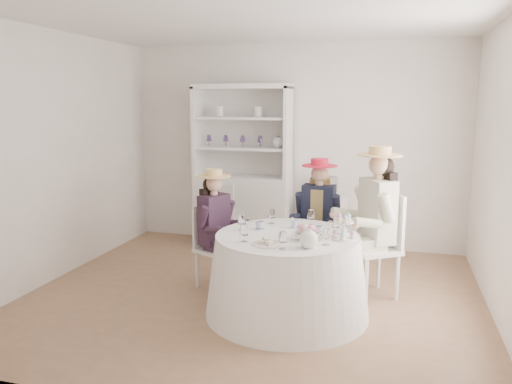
# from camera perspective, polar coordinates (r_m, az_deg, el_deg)

# --- Properties ---
(ground) EXTENTS (4.50, 4.50, 0.00)m
(ground) POSITION_cam_1_polar(r_m,az_deg,el_deg) (5.18, -0.30, -11.70)
(ground) COLOR brown
(ground) RESTS_ON ground
(ceiling) EXTENTS (4.50, 4.50, 0.00)m
(ceiling) POSITION_cam_1_polar(r_m,az_deg,el_deg) (4.86, -0.34, 19.29)
(ceiling) COLOR white
(ceiling) RESTS_ON wall_back
(wall_back) EXTENTS (4.50, 0.00, 4.50)m
(wall_back) POSITION_cam_1_polar(r_m,az_deg,el_deg) (6.77, 4.35, 5.27)
(wall_back) COLOR silver
(wall_back) RESTS_ON ground
(wall_front) EXTENTS (4.50, 0.00, 4.50)m
(wall_front) POSITION_cam_1_polar(r_m,az_deg,el_deg) (2.99, -10.91, -1.25)
(wall_front) COLOR silver
(wall_front) RESTS_ON ground
(wall_left) EXTENTS (0.00, 4.50, 4.50)m
(wall_left) POSITION_cam_1_polar(r_m,az_deg,el_deg) (5.86, -22.02, 3.77)
(wall_left) COLOR silver
(wall_left) RESTS_ON ground
(wall_right) EXTENTS (0.00, 4.50, 4.50)m
(wall_right) POSITION_cam_1_polar(r_m,az_deg,el_deg) (4.75, 26.82, 2.05)
(wall_right) COLOR silver
(wall_right) RESTS_ON ground
(tea_table) EXTENTS (1.51, 1.51, 0.75)m
(tea_table) POSITION_cam_1_polar(r_m,az_deg,el_deg) (4.65, 3.56, -9.40)
(tea_table) COLOR white
(tea_table) RESTS_ON ground
(hutch) EXTENTS (1.37, 0.72, 2.16)m
(hutch) POSITION_cam_1_polar(r_m,az_deg,el_deg) (6.74, -1.43, 0.28)
(hutch) COLOR silver
(hutch) RESTS_ON ground
(side_table) EXTENTS (0.52, 0.52, 0.72)m
(side_table) POSITION_cam_1_polar(r_m,az_deg,el_deg) (6.61, 8.02, -3.66)
(side_table) COLOR silver
(side_table) RESTS_ON ground
(hatbox) EXTENTS (0.34, 0.34, 0.27)m
(hatbox) POSITION_cam_1_polar(r_m,az_deg,el_deg) (6.51, 8.12, 0.55)
(hatbox) COLOR black
(hatbox) RESTS_ON side_table
(guest_left) EXTENTS (0.53, 0.48, 1.26)m
(guest_left) POSITION_cam_1_polar(r_m,az_deg,el_deg) (5.22, -4.63, -3.38)
(guest_left) COLOR silver
(guest_left) RESTS_ON ground
(guest_mid) EXTENTS (0.49, 0.51, 1.34)m
(guest_mid) POSITION_cam_1_polar(r_m,az_deg,el_deg) (5.44, 7.11, -2.31)
(guest_mid) COLOR silver
(guest_mid) RESTS_ON ground
(guest_right) EXTENTS (0.65, 0.61, 1.52)m
(guest_right) POSITION_cam_1_polar(r_m,az_deg,el_deg) (5.04, 13.43, -2.40)
(guest_right) COLOR silver
(guest_right) RESTS_ON ground
(spare_chair) EXTENTS (0.44, 0.44, 0.92)m
(spare_chair) POSITION_cam_1_polar(r_m,az_deg,el_deg) (6.46, -3.50, -2.68)
(spare_chair) COLOR silver
(spare_chair) RESTS_ON ground
(teacup_a) EXTENTS (0.09, 0.09, 0.07)m
(teacup_a) POSITION_cam_1_polar(r_m,az_deg,el_deg) (4.71, 0.46, -3.91)
(teacup_a) COLOR white
(teacup_a) RESTS_ON tea_table
(teacup_b) EXTENTS (0.09, 0.09, 0.06)m
(teacup_b) POSITION_cam_1_polar(r_m,az_deg,el_deg) (4.78, 4.42, -3.74)
(teacup_b) COLOR white
(teacup_b) RESTS_ON tea_table
(teacup_c) EXTENTS (0.13, 0.13, 0.08)m
(teacup_c) POSITION_cam_1_polar(r_m,az_deg,el_deg) (4.54, 7.08, -4.48)
(teacup_c) COLOR white
(teacup_c) RESTS_ON tea_table
(flower_bowl) EXTENTS (0.30, 0.30, 0.06)m
(flower_bowl) POSITION_cam_1_polar(r_m,az_deg,el_deg) (4.39, 5.86, -5.06)
(flower_bowl) COLOR white
(flower_bowl) RESTS_ON tea_table
(flower_arrangement) EXTENTS (0.16, 0.17, 0.06)m
(flower_arrangement) POSITION_cam_1_polar(r_m,az_deg,el_deg) (4.42, 5.91, -4.27)
(flower_arrangement) COLOR pink
(flower_arrangement) RESTS_ON tea_table
(table_teapot) EXTENTS (0.22, 0.16, 0.17)m
(table_teapot) POSITION_cam_1_polar(r_m,az_deg,el_deg) (4.14, 6.08, -5.42)
(table_teapot) COLOR white
(table_teapot) RESTS_ON tea_table
(sandwich_plate) EXTENTS (0.25, 0.25, 0.05)m
(sandwich_plate) POSITION_cam_1_polar(r_m,az_deg,el_deg) (4.22, 1.30, -5.86)
(sandwich_plate) COLOR white
(sandwich_plate) RESTS_ON tea_table
(cupcake_stand) EXTENTS (0.23, 0.23, 0.21)m
(cupcake_stand) POSITION_cam_1_polar(r_m,az_deg,el_deg) (4.45, 9.99, -4.30)
(cupcake_stand) COLOR white
(cupcake_stand) RESTS_ON tea_table
(stemware_set) EXTENTS (0.95, 0.95, 0.15)m
(stemware_set) POSITION_cam_1_polar(r_m,az_deg,el_deg) (4.52, 3.62, -3.99)
(stemware_set) COLOR white
(stemware_set) RESTS_ON tea_table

